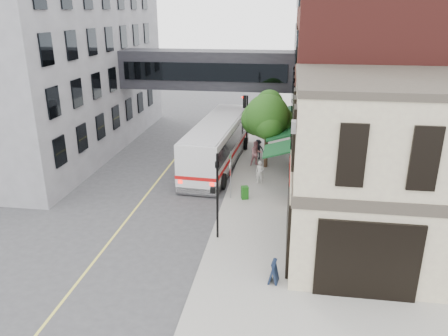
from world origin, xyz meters
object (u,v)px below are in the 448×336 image
(pedestrian_c, at_px, (258,149))
(pedestrian_b, at_px, (256,153))
(bus, at_px, (218,141))
(pedestrian_a, at_px, (260,172))
(newspaper_box, at_px, (245,193))
(sandwich_board, at_px, (274,272))

(pedestrian_c, bearing_deg, pedestrian_b, -74.51)
(bus, xyz_separation_m, pedestrian_a, (3.39, -3.54, -0.96))
(bus, relative_size, newspaper_box, 15.42)
(bus, distance_m, pedestrian_c, 3.38)
(bus, height_order, newspaper_box, bus)
(sandwich_board, bearing_deg, pedestrian_c, 105.61)
(pedestrian_b, bearing_deg, pedestrian_c, 65.19)
(pedestrian_b, height_order, newspaper_box, pedestrian_b)
(pedestrian_c, height_order, sandwich_board, pedestrian_c)
(bus, bearing_deg, newspaper_box, -66.88)
(pedestrian_a, distance_m, pedestrian_b, 3.55)
(pedestrian_a, height_order, newspaper_box, pedestrian_a)
(pedestrian_b, xyz_separation_m, pedestrian_c, (0.04, 1.48, -0.15))
(pedestrian_c, height_order, newspaper_box, pedestrian_c)
(pedestrian_c, relative_size, sandwich_board, 1.54)
(bus, xyz_separation_m, sandwich_board, (4.78, -14.76, -1.21))
(pedestrian_a, relative_size, pedestrian_c, 0.97)
(pedestrian_a, relative_size, pedestrian_b, 0.82)
(pedestrian_c, xyz_separation_m, sandwich_board, (1.88, -16.21, -0.27))
(newspaper_box, distance_m, sandwich_board, 8.76)
(bus, bearing_deg, sandwich_board, -72.05)
(bus, height_order, pedestrian_a, bus)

